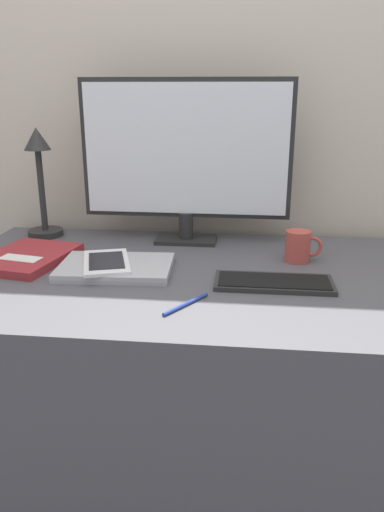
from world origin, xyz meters
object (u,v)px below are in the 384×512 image
at_px(keyboard, 274,282).
at_px(pen, 186,304).
at_px(notebook, 27,257).
at_px(ereader, 106,262).
at_px(laptop, 116,267).
at_px(monitor, 186,155).
at_px(desk_lamp, 40,175).
at_px(coffee_mug, 299,246).

xyz_separation_m(keyboard, pen, (-0.20, -0.15, -0.00)).
distance_m(keyboard, notebook, 0.70).
bearing_deg(keyboard, pen, -143.44).
bearing_deg(notebook, ereader, -13.28).
bearing_deg(ereader, notebook, 166.72).
bearing_deg(keyboard, laptop, 172.74).
distance_m(monitor, notebook, 0.56).
distance_m(keyboard, pen, 0.25).
bearing_deg(notebook, desk_lamp, 100.74).
height_order(laptop, notebook, notebook).
distance_m(ereader, notebook, 0.26).
bearing_deg(ereader, keyboard, -6.22).
height_order(ereader, pen, ereader).
xyz_separation_m(keyboard, coffee_mug, (0.08, 0.19, 0.04)).
bearing_deg(laptop, keyboard, -7.26).
relative_size(monitor, pen, 5.03).
xyz_separation_m(notebook, coffee_mug, (0.77, 0.09, 0.03)).
bearing_deg(ereader, laptop, 12.07).
xyz_separation_m(laptop, ereader, (-0.02, -0.01, 0.02)).
xyz_separation_m(monitor, ereader, (-0.18, -0.30, -0.25)).
height_order(coffee_mug, pen, coffee_mug).
relative_size(coffee_mug, pen, 0.81).
relative_size(ereader, pen, 1.75).
relative_size(monitor, keyboard, 2.19).
xyz_separation_m(keyboard, ereader, (-0.44, 0.05, 0.02)).
distance_m(monitor, keyboard, 0.51).
relative_size(desk_lamp, notebook, 1.13).
bearing_deg(coffee_mug, notebook, -173.51).
relative_size(monitor, ereader, 2.88).
distance_m(monitor, desk_lamp, 0.48).
bearing_deg(pen, monitor, 96.87).
bearing_deg(coffee_mug, pen, -129.07).
bearing_deg(notebook, monitor, 30.04).
bearing_deg(ereader, pen, -39.82).
distance_m(ereader, desk_lamp, 0.47).
xyz_separation_m(ereader, notebook, (-0.25, 0.06, -0.02)).
relative_size(notebook, coffee_mug, 2.98).
bearing_deg(ereader, desk_lamp, 133.02).
height_order(ereader, notebook, ereader).
xyz_separation_m(ereader, desk_lamp, (-0.30, 0.32, 0.18)).
height_order(laptop, desk_lamp, desk_lamp).
height_order(desk_lamp, notebook, desk_lamp).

